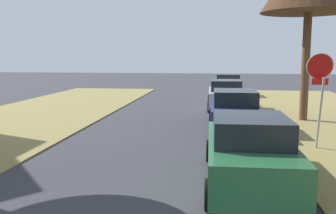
# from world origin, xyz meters

# --- Properties ---
(stop_sign_far) EXTENTS (0.81, 0.63, 2.93)m
(stop_sign_far) POSITION_xyz_m (4.72, 10.36, 2.16)
(stop_sign_far) COLOR #9EA0A5
(stop_sign_far) RESTS_ON grass_verge_right
(parked_sedan_green) EXTENTS (2.01, 4.43, 1.57)m
(parked_sedan_green) POSITION_xyz_m (2.35, 6.92, 0.72)
(parked_sedan_green) COLOR #28663D
(parked_sedan_green) RESTS_ON ground
(parked_sedan_navy) EXTENTS (2.01, 4.43, 1.57)m
(parked_sedan_navy) POSITION_xyz_m (2.31, 13.16, 0.72)
(parked_sedan_navy) COLOR navy
(parked_sedan_navy) RESTS_ON ground
(parked_sedan_silver) EXTENTS (2.01, 4.43, 1.57)m
(parked_sedan_silver) POSITION_xyz_m (2.10, 19.15, 0.72)
(parked_sedan_silver) COLOR #BCBCC1
(parked_sedan_silver) RESTS_ON ground
(parked_sedan_white) EXTENTS (2.01, 4.43, 1.57)m
(parked_sedan_white) POSITION_xyz_m (2.39, 26.02, 0.72)
(parked_sedan_white) COLOR white
(parked_sedan_white) RESTS_ON ground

